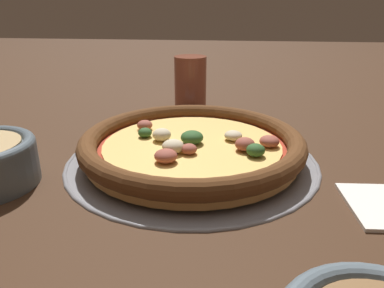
# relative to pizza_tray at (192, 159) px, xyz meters

# --- Properties ---
(ground_plane) EXTENTS (3.00, 3.00, 0.00)m
(ground_plane) POSITION_rel_pizza_tray_xyz_m (0.00, 0.00, -0.00)
(ground_plane) COLOR #3D2616
(pizza_tray) EXTENTS (0.33, 0.33, 0.01)m
(pizza_tray) POSITION_rel_pizza_tray_xyz_m (0.00, 0.00, 0.00)
(pizza_tray) COLOR gray
(pizza_tray) RESTS_ON ground_plane
(pizza) EXTENTS (0.29, 0.29, 0.03)m
(pizza) POSITION_rel_pizza_tray_xyz_m (0.00, -0.00, 0.02)
(pizza) COLOR tan
(pizza) RESTS_ON pizza_tray
(drinking_cup) EXTENTS (0.06, 0.06, 0.10)m
(drinking_cup) POSITION_rel_pizza_tray_xyz_m (-0.03, 0.27, 0.05)
(drinking_cup) COLOR brown
(drinking_cup) RESTS_ON ground_plane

